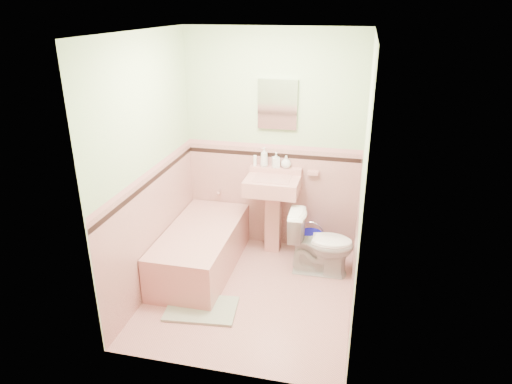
% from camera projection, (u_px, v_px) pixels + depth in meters
% --- Properties ---
extents(floor, '(2.20, 2.20, 0.00)m').
position_uv_depth(floor, '(250.00, 292.00, 4.66)').
color(floor, tan).
rests_on(floor, ground).
extents(ceiling, '(2.20, 2.20, 0.00)m').
position_uv_depth(ceiling, '(249.00, 31.00, 3.70)').
color(ceiling, white).
rests_on(ceiling, ground).
extents(wall_back, '(2.50, 0.00, 2.50)m').
position_uv_depth(wall_back, '(273.00, 143.00, 5.17)').
color(wall_back, beige).
rests_on(wall_back, ground).
extents(wall_front, '(2.50, 0.00, 2.50)m').
position_uv_depth(wall_front, '(212.00, 231.00, 3.19)').
color(wall_front, beige).
rests_on(wall_front, ground).
extents(wall_left, '(0.00, 2.50, 2.50)m').
position_uv_depth(wall_left, '(148.00, 169.00, 4.39)').
color(wall_left, beige).
rests_on(wall_left, ground).
extents(wall_right, '(0.00, 2.50, 2.50)m').
position_uv_depth(wall_right, '(362.00, 186.00, 3.97)').
color(wall_right, beige).
rests_on(wall_right, ground).
extents(wainscot_back, '(2.00, 0.00, 2.00)m').
position_uv_depth(wainscot_back, '(272.00, 197.00, 5.41)').
color(wainscot_back, tan).
rests_on(wainscot_back, ground).
extents(wainscot_front, '(2.00, 0.00, 2.00)m').
position_uv_depth(wainscot_front, '(216.00, 307.00, 3.45)').
color(wainscot_front, tan).
rests_on(wainscot_front, ground).
extents(wainscot_left, '(0.00, 2.20, 2.20)m').
position_uv_depth(wainscot_left, '(155.00, 230.00, 4.63)').
color(wainscot_left, tan).
rests_on(wainscot_left, ground).
extents(wainscot_right, '(0.00, 2.20, 2.20)m').
position_uv_depth(wainscot_right, '(355.00, 252.00, 4.22)').
color(wainscot_right, tan).
rests_on(wainscot_right, ground).
extents(accent_back, '(2.00, 0.00, 2.00)m').
position_uv_depth(accent_back, '(272.00, 155.00, 5.20)').
color(accent_back, black).
rests_on(accent_back, ground).
extents(accent_front, '(2.00, 0.00, 2.00)m').
position_uv_depth(accent_front, '(214.00, 246.00, 3.25)').
color(accent_front, black).
rests_on(accent_front, ground).
extents(accent_left, '(0.00, 2.20, 2.20)m').
position_uv_depth(accent_left, '(151.00, 181.00, 4.43)').
color(accent_left, black).
rests_on(accent_left, ground).
extents(accent_right, '(0.00, 2.20, 2.20)m').
position_uv_depth(accent_right, '(359.00, 199.00, 4.03)').
color(accent_right, black).
rests_on(accent_right, ground).
extents(cap_back, '(2.00, 0.00, 2.00)m').
position_uv_depth(cap_back, '(273.00, 146.00, 5.17)').
color(cap_back, tan).
rests_on(cap_back, ground).
extents(cap_front, '(2.00, 0.00, 2.00)m').
position_uv_depth(cap_front, '(213.00, 234.00, 3.22)').
color(cap_front, tan).
rests_on(cap_front, ground).
extents(cap_left, '(0.00, 2.20, 2.20)m').
position_uv_depth(cap_left, '(150.00, 172.00, 4.39)').
color(cap_left, tan).
rests_on(cap_left, ground).
extents(cap_right, '(0.00, 2.20, 2.20)m').
position_uv_depth(cap_right, '(360.00, 189.00, 3.99)').
color(cap_right, tan).
rests_on(cap_right, ground).
extents(bathtub, '(0.70, 1.50, 0.45)m').
position_uv_depth(bathtub, '(201.00, 250.00, 5.00)').
color(bathtub, tan).
rests_on(bathtub, floor).
extents(tub_faucet, '(0.04, 0.12, 0.04)m').
position_uv_depth(tub_faucet, '(220.00, 191.00, 5.49)').
color(tub_faucet, silver).
rests_on(tub_faucet, wall_back).
extents(sink, '(0.59, 0.49, 0.93)m').
position_uv_depth(sink, '(272.00, 216.00, 5.24)').
color(sink, tan).
rests_on(sink, floor).
extents(sink_faucet, '(0.02, 0.02, 0.10)m').
position_uv_depth(sink_faucet, '(275.00, 172.00, 5.18)').
color(sink_faucet, silver).
rests_on(sink_faucet, sink).
extents(medicine_cabinet, '(0.43, 0.04, 0.54)m').
position_uv_depth(medicine_cabinet, '(278.00, 104.00, 4.96)').
color(medicine_cabinet, white).
rests_on(medicine_cabinet, wall_back).
extents(soap_dish, '(0.12, 0.07, 0.04)m').
position_uv_depth(soap_dish, '(313.00, 173.00, 5.15)').
color(soap_dish, tan).
rests_on(soap_dish, wall_back).
extents(soap_bottle_left, '(0.11, 0.11, 0.22)m').
position_uv_depth(soap_bottle_left, '(264.00, 157.00, 5.19)').
color(soap_bottle_left, '#B2B2B2').
rests_on(soap_bottle_left, sink).
extents(soap_bottle_mid, '(0.10, 0.10, 0.17)m').
position_uv_depth(soap_bottle_mid, '(276.00, 160.00, 5.17)').
color(soap_bottle_mid, '#B2B2B2').
rests_on(soap_bottle_mid, sink).
extents(soap_bottle_right, '(0.11, 0.11, 0.14)m').
position_uv_depth(soap_bottle_right, '(286.00, 162.00, 5.15)').
color(soap_bottle_right, '#B2B2B2').
rests_on(soap_bottle_right, sink).
extents(tube, '(0.04, 0.04, 0.12)m').
position_uv_depth(tube, '(255.00, 160.00, 5.23)').
color(tube, white).
rests_on(tube, sink).
extents(toilet, '(0.69, 0.41, 0.70)m').
position_uv_depth(toilet, '(321.00, 243.00, 4.89)').
color(toilet, white).
rests_on(toilet, floor).
extents(bucket, '(0.36, 0.36, 0.28)m').
position_uv_depth(bucket, '(310.00, 244.00, 5.30)').
color(bucket, '#0C0D95').
rests_on(bucket, floor).
extents(bath_mat, '(0.70, 0.51, 0.03)m').
position_uv_depth(bath_mat, '(202.00, 309.00, 4.38)').
color(bath_mat, gray).
rests_on(bath_mat, floor).
extents(shoe, '(0.16, 0.09, 0.06)m').
position_uv_depth(shoe, '(198.00, 299.00, 4.46)').
color(shoe, '#BF1E59').
rests_on(shoe, bath_mat).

